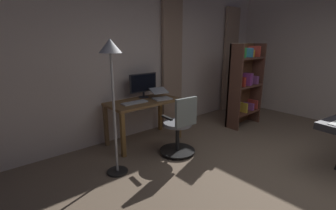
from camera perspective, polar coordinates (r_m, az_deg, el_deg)
The scene contains 11 objects.
ground_plane at distance 3.47m, azimuth 30.77°, elevation -17.43°, with size 8.05×8.05×0.00m, color #7B6651.
back_room_partition at distance 4.77m, azimuth -3.17°, elevation 11.01°, with size 6.19×0.10×2.82m, color beige.
curtain_left_panel at distance 6.39m, azimuth 14.42°, elevation 10.15°, with size 0.51×0.06×2.50m, color tan.
curtain_right_panel at distance 4.92m, azimuth 0.97°, elevation 9.31°, with size 0.49×0.06×2.50m, color tan.
desk at distance 4.17m, azimuth -5.76°, elevation -0.45°, with size 1.24×0.63×0.74m.
office_chair at distance 3.74m, azimuth 2.81°, elevation -5.50°, with size 0.56×0.56×0.94m.
computer_monitor at distance 4.33m, azimuth -5.84°, elevation 5.00°, with size 0.55×0.18×0.43m.
computer_keyboard at distance 3.98m, azimuth -7.86°, elevation 0.56°, with size 0.43×0.15×0.02m, color #B7BCC1.
laptop at distance 4.26m, azimuth -1.69°, elevation 2.23°, with size 0.36×0.40×0.17m.
bookshelf at distance 5.24m, azimuth 17.42°, elevation 4.78°, with size 0.83×0.30×1.68m.
floor_lamp at distance 3.05m, azimuth -13.14°, elevation 8.31°, with size 0.28×0.28×1.76m.
Camera 1 is at (2.90, 0.78, 1.74)m, focal length 25.92 mm.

